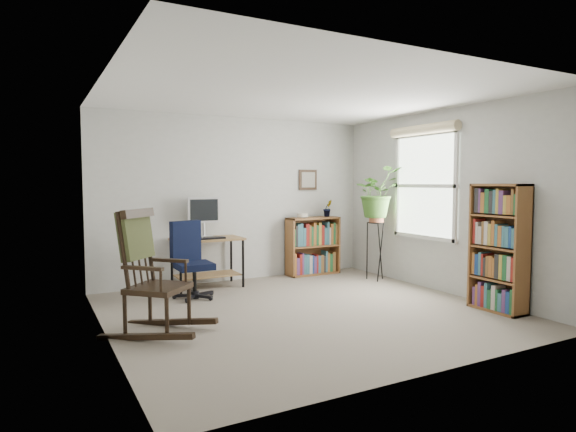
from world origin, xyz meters
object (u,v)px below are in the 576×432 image
desk (207,263)px  low_bookshelf (313,246)px  rocking_chair (158,271)px  office_chair (194,259)px  tall_bookshelf (499,248)px

desk → low_bookshelf: 1.78m
rocking_chair → desk: bearing=12.8°
desk → office_chair: office_chair is taller
desk → office_chair: bearing=-123.2°
rocking_chair → low_bookshelf: size_ratio=1.35×
desk → low_bookshelf: (1.77, 0.12, 0.11)m
tall_bookshelf → desk: bearing=132.4°
office_chair → low_bookshelf: office_chair is taller
office_chair → low_bookshelf: size_ratio=1.09×
low_bookshelf → office_chair: bearing=-162.8°
desk → office_chair: 0.66m
rocking_chair → low_bookshelf: rocking_chair is taller
desk → tall_bookshelf: (2.48, -2.72, 0.37)m
desk → low_bookshelf: size_ratio=1.05×
rocking_chair → low_bookshelf: 3.40m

